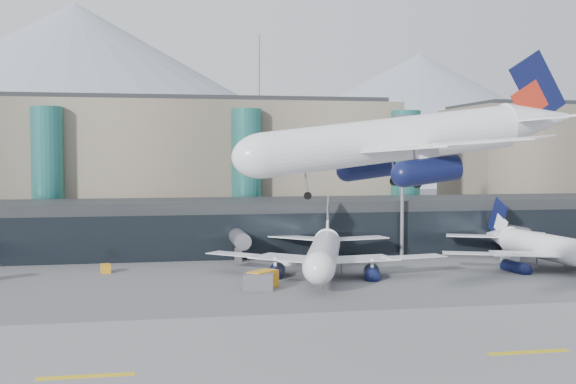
% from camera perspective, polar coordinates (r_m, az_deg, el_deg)
% --- Properties ---
extents(ground, '(900.00, 900.00, 0.00)m').
position_cam_1_polar(ground, '(79.69, 0.04, -10.44)').
color(ground, '#515154').
rests_on(ground, ground).
extents(runway_strip, '(400.00, 40.00, 0.04)m').
position_cam_1_polar(runway_strip, '(65.50, 2.54, -13.41)').
color(runway_strip, slate).
rests_on(runway_strip, ground).
extents(runway_markings, '(128.00, 1.00, 0.02)m').
position_cam_1_polar(runway_markings, '(65.49, 2.54, -13.38)').
color(runway_markings, gold).
rests_on(runway_markings, ground).
extents(concourse, '(170.00, 27.00, 10.00)m').
position_cam_1_polar(concourse, '(135.34, -4.50, -2.75)').
color(concourse, black).
rests_on(concourse, ground).
extents(terminal_main, '(130.00, 30.00, 31.00)m').
position_cam_1_polar(terminal_main, '(166.54, -14.30, 1.85)').
color(terminal_main, gray).
rests_on(terminal_main, ground).
extents(teal_towers, '(116.40, 19.40, 46.00)m').
position_cam_1_polar(teal_towers, '(150.25, -10.87, 1.23)').
color(teal_towers, '#266C65').
rests_on(teal_towers, ground).
extents(mountain_ridge, '(910.00, 400.00, 110.00)m').
position_cam_1_polar(mountain_ridge, '(457.99, -6.86, 6.39)').
color(mountain_ridge, gray).
rests_on(mountain_ridge, ground).
extents(lightmast_mid, '(3.00, 1.20, 25.60)m').
position_cam_1_polar(lightmast_mid, '(131.92, 9.02, 1.18)').
color(lightmast_mid, slate).
rests_on(lightmast_mid, ground).
extents(hero_jet, '(35.91, 36.32, 11.74)m').
position_cam_1_polar(hero_jet, '(70.16, 10.76, 5.16)').
color(hero_jet, white).
rests_on(hero_jet, ground).
extents(jet_parked_mid, '(37.68, 39.31, 12.62)m').
position_cam_1_polar(jet_parked_mid, '(112.66, 2.91, -4.01)').
color(jet_parked_mid, white).
rests_on(jet_parked_mid, ground).
extents(jet_parked_right, '(37.44, 36.93, 12.09)m').
position_cam_1_polar(jet_parked_right, '(126.36, 19.35, -3.51)').
color(jet_parked_right, white).
rests_on(jet_parked_right, ground).
extents(veh_b, '(1.74, 2.49, 1.33)m').
position_cam_1_polar(veh_b, '(116.93, -14.21, -5.87)').
color(veh_b, orange).
rests_on(veh_b, ground).
extents(veh_c, '(4.34, 2.78, 2.24)m').
position_cam_1_polar(veh_c, '(99.04, -2.37, -7.12)').
color(veh_c, '#515156').
rests_on(veh_c, ground).
extents(veh_d, '(2.21, 3.05, 1.57)m').
position_cam_1_polar(veh_d, '(129.06, 16.86, -5.03)').
color(veh_d, '#BCBCBC').
rests_on(veh_d, ground).
extents(veh_g, '(3.13, 2.99, 1.60)m').
position_cam_1_polar(veh_g, '(121.02, -0.06, -5.42)').
color(veh_g, '#BCBCBC').
rests_on(veh_g, ground).
extents(veh_h, '(4.71, 4.57, 2.38)m').
position_cam_1_polar(veh_h, '(100.72, -1.99, -6.91)').
color(veh_h, orange).
rests_on(veh_h, ground).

